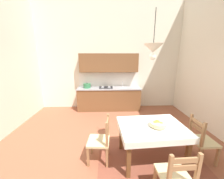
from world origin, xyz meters
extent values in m
cube|color=#99563D|center=(0.00, 0.00, -0.05)|extent=(6.18, 6.08, 0.10)
cube|color=silver|center=(0.00, 2.80, 2.10)|extent=(6.18, 0.12, 4.20)
cube|color=brown|center=(0.78, -0.40, 0.00)|extent=(2.10, 1.60, 0.01)
cube|color=brown|center=(-0.02, 2.43, 0.43)|extent=(2.44, 0.60, 0.86)
cube|color=#9E9EA3|center=(-0.02, 2.42, 0.88)|extent=(2.47, 0.63, 0.04)
cube|color=white|center=(-0.02, 2.73, 1.18)|extent=(2.44, 0.01, 0.55)
cube|color=brown|center=(-0.02, 2.56, 1.85)|extent=(2.24, 0.34, 0.70)
cube|color=black|center=(-0.02, 2.16, 0.04)|extent=(2.40, 0.02, 0.09)
cylinder|color=silver|center=(0.53, 2.43, 0.90)|extent=(0.34, 0.34, 0.02)
cylinder|color=silver|center=(0.53, 2.57, 1.01)|extent=(0.02, 0.02, 0.22)
cube|color=black|center=(-0.14, 2.43, 0.91)|extent=(0.52, 0.42, 0.01)
cylinder|color=silver|center=(-0.27, 2.33, 0.92)|extent=(0.11, 0.11, 0.01)
cylinder|color=silver|center=(-0.01, 2.33, 0.92)|extent=(0.11, 0.11, 0.01)
cylinder|color=silver|center=(-0.27, 2.53, 0.92)|extent=(0.11, 0.11, 0.01)
cylinder|color=silver|center=(-0.01, 2.53, 0.92)|extent=(0.11, 0.11, 0.01)
cylinder|color=#337A4C|center=(-0.87, 2.41, 0.98)|extent=(0.28, 0.28, 0.15)
cylinder|color=#337A4C|center=(-0.87, 2.41, 1.06)|extent=(0.29, 0.29, 0.02)
sphere|color=black|center=(-0.87, 2.41, 1.08)|extent=(0.04, 0.04, 0.04)
cube|color=brown|center=(0.78, -0.30, 0.74)|extent=(1.25, 0.95, 0.02)
cube|color=brown|center=(0.27, -0.71, 0.36)|extent=(0.07, 0.07, 0.73)
cube|color=brown|center=(1.34, -0.64, 0.36)|extent=(0.07, 0.07, 0.73)
cube|color=brown|center=(0.22, 0.04, 0.36)|extent=(0.07, 0.07, 0.73)
cube|color=brown|center=(1.29, 0.11, 0.36)|extent=(0.07, 0.07, 0.73)
cube|color=silver|center=(0.78, -0.30, 0.75)|extent=(1.32, 1.01, 0.00)
cube|color=silver|center=(0.81, -0.76, 0.69)|extent=(1.26, 0.09, 0.12)
cube|color=silver|center=(0.75, 0.17, 0.69)|extent=(1.26, 0.09, 0.12)
cube|color=silver|center=(0.15, -0.34, 0.69)|extent=(0.07, 0.93, 0.12)
cube|color=silver|center=(1.41, -0.26, 0.69)|extent=(0.07, 0.93, 0.12)
cube|color=#D1BC89|center=(-0.27, -0.29, 0.43)|extent=(0.45, 0.45, 0.04)
cube|color=#A3754C|center=(-0.46, -0.45, 0.21)|extent=(0.05, 0.05, 0.41)
cube|color=#A3754C|center=(-0.43, -0.09, 0.21)|extent=(0.05, 0.05, 0.41)
cube|color=#A3754C|center=(-0.10, -0.48, 0.46)|extent=(0.05, 0.05, 0.93)
cube|color=#A3754C|center=(-0.07, -0.12, 0.46)|extent=(0.05, 0.05, 0.93)
cube|color=#A3754C|center=(-0.09, -0.30, 0.84)|extent=(0.05, 0.32, 0.07)
cube|color=#A3754C|center=(-0.09, -0.30, 0.74)|extent=(0.05, 0.32, 0.07)
cube|color=#D1BC89|center=(1.81, -0.36, 0.43)|extent=(0.43, 0.43, 0.04)
cube|color=#A3754C|center=(1.99, -0.18, 0.21)|extent=(0.04, 0.04, 0.41)
cube|color=#A3754C|center=(2.00, -0.54, 0.21)|extent=(0.04, 0.04, 0.41)
cube|color=#A3754C|center=(1.63, -0.19, 0.46)|extent=(0.04, 0.04, 0.93)
cube|color=#A3754C|center=(1.64, -0.55, 0.46)|extent=(0.04, 0.04, 0.93)
cube|color=#A3754C|center=(1.63, -0.37, 0.84)|extent=(0.03, 0.32, 0.07)
cube|color=#A3754C|center=(1.63, -0.37, 0.74)|extent=(0.03, 0.32, 0.07)
cube|color=#D1BC89|center=(0.84, -1.11, 0.43)|extent=(0.44, 0.44, 0.04)
cube|color=#A3754C|center=(0.65, -0.93, 0.21)|extent=(0.05, 0.05, 0.41)
cube|color=#A3754C|center=(1.01, -0.92, 0.21)|extent=(0.05, 0.05, 0.41)
cube|color=#A3754C|center=(0.85, -1.29, 0.84)|extent=(0.32, 0.04, 0.07)
cube|color=#A3754C|center=(0.85, -1.29, 0.74)|extent=(0.32, 0.04, 0.07)
cylinder|color=beige|center=(0.87, -0.35, 0.77)|extent=(0.17, 0.17, 0.02)
cylinder|color=beige|center=(0.87, -0.35, 0.81)|extent=(0.30, 0.30, 0.07)
sphere|color=gold|center=(0.82, -0.34, 0.82)|extent=(0.09, 0.09, 0.09)
sphere|color=gold|center=(0.93, -0.37, 0.82)|extent=(0.08, 0.08, 0.08)
sphere|color=gold|center=(0.87, -0.32, 0.83)|extent=(0.10, 0.10, 0.10)
cylinder|color=black|center=(0.69, -0.31, 2.52)|extent=(0.01, 0.01, 0.57)
cone|color=silver|center=(0.69, -0.31, 2.19)|extent=(0.32, 0.32, 0.14)
sphere|color=white|center=(0.69, -0.31, 2.05)|extent=(0.11, 0.11, 0.11)
camera|label=1|loc=(-0.08, -2.56, 2.04)|focal=20.86mm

